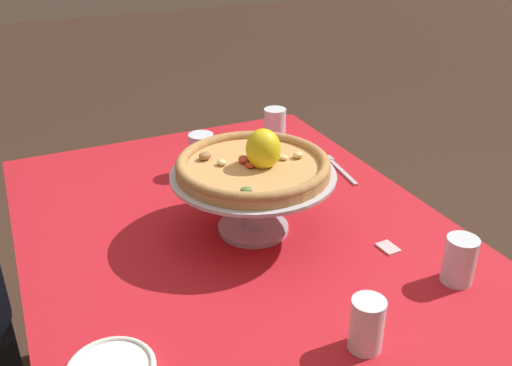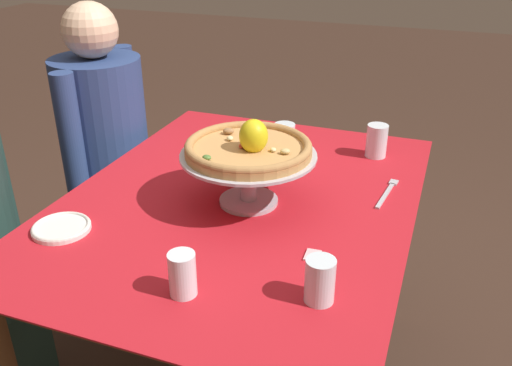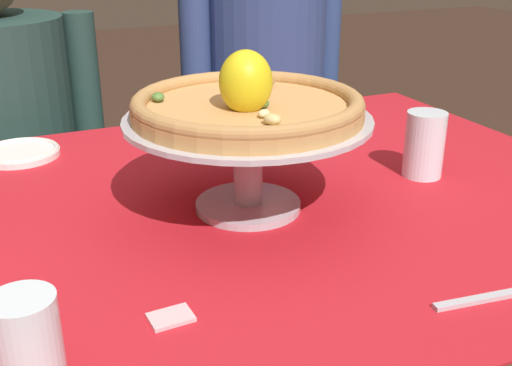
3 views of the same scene
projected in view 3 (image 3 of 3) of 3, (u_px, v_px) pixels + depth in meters
The scene contains 9 objects.
dining_table at pixel (250, 254), 1.07m from camera, with size 1.29×0.98×0.76m.
pizza_stand at pixel (248, 144), 0.96m from camera, with size 0.38×0.38×0.15m.
pizza at pixel (248, 104), 0.93m from camera, with size 0.35×0.35×0.11m.
water_glass_front_left at pixel (28, 348), 0.59m from camera, with size 0.07×0.07×0.10m.
water_glass_side_right at pixel (424, 149), 1.11m from camera, with size 0.07×0.07×0.12m.
side_plate at pixel (20, 152), 1.22m from camera, with size 0.15×0.15×0.02m.
sugar_packet at pixel (171, 317), 0.72m from camera, with size 0.05×0.04×0.01m, color beige.
diner_left at pixel (7, 175), 1.61m from camera, with size 0.52×0.39×1.18m.
diner_right at pixel (264, 141), 1.83m from camera, with size 0.49×0.36×1.23m.
Camera 3 is at (-0.37, -0.87, 1.18)m, focal length 43.67 mm.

